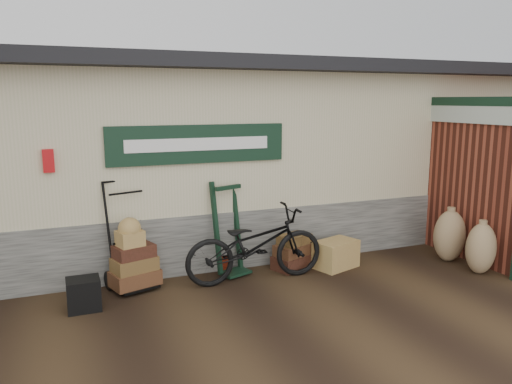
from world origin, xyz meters
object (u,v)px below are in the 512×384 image
Objects in this scene: green_barrow at (229,228)px; black_trunk at (84,294)px; suitcase_stack at (293,251)px; bicycle at (255,241)px; porter_trolley at (128,234)px; wicker_hamper at (336,254)px.

green_barrow reaches higher than black_trunk.
bicycle reaches higher than suitcase_stack.
bicycle is (-0.74, -0.28, 0.32)m from suitcase_stack.
black_trunk is at bearing 175.95° from green_barrow.
porter_trolley is 3.16m from wicker_hamper.
green_barrow is 2.28× the size of suitcase_stack.
bicycle is (0.25, -0.44, -0.10)m from green_barrow.
wicker_hamper is (3.09, -0.37, -0.55)m from porter_trolley.
bicycle is at bearing -31.31° from porter_trolley.
wicker_hamper is at bearing -18.55° from suitcase_stack.
porter_trolley is 2.51m from suitcase_stack.
bicycle is at bearing -79.93° from green_barrow.
suitcase_stack is at bearing 7.87° from black_trunk.
porter_trolley reaches higher than green_barrow.
green_barrow reaches higher than bicycle.
wicker_hamper is (1.63, -0.37, -0.49)m from green_barrow.
green_barrow reaches higher than wicker_hamper.
wicker_hamper is at bearing 3.29° from black_trunk.
green_barrow is 0.68× the size of bicycle.
wicker_hamper is at bearing -32.59° from green_barrow.
porter_trolley is 3.81× the size of black_trunk.
suitcase_stack is 0.30× the size of bicycle.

